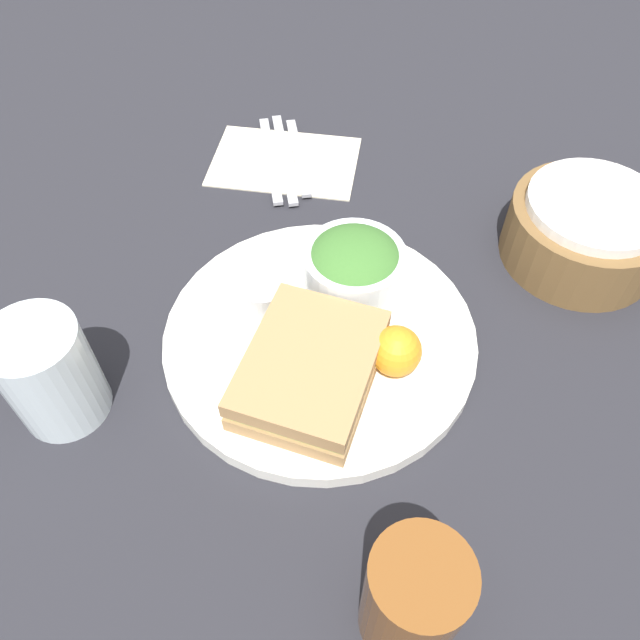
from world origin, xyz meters
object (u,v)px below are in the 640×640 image
(plate, at_px, (320,338))
(bread_basket, at_px, (585,230))
(water_glass, at_px, (49,374))
(fork, at_px, (271,159))
(dressing_cup, at_px, (263,293))
(knife, at_px, (284,158))
(spoon, at_px, (298,157))
(salad_bowl, at_px, (354,266))
(drink_glass, at_px, (413,599))
(sandwich, at_px, (312,369))

(plate, bearing_deg, bread_basket, 122.07)
(water_glass, bearing_deg, fork, 163.51)
(bread_basket, distance_m, water_glass, 0.56)
(dressing_cup, xyz_separation_m, knife, (-0.25, -0.03, -0.03))
(bread_basket, relative_size, spoon, 1.08)
(salad_bowl, distance_m, knife, 0.25)
(drink_glass, bearing_deg, plate, -157.27)
(plate, relative_size, bread_basket, 1.83)
(salad_bowl, height_order, drink_glass, drink_glass)
(salad_bowl, distance_m, water_glass, 0.30)
(salad_bowl, bearing_deg, bread_basket, 112.57)
(dressing_cup, xyz_separation_m, drink_glass, (0.27, 0.17, 0.03))
(sandwich, height_order, salad_bowl, salad_bowl)
(bread_basket, distance_m, spoon, 0.36)
(plate, xyz_separation_m, sandwich, (0.06, 0.00, 0.03))
(sandwich, bearing_deg, knife, -164.69)
(salad_bowl, xyz_separation_m, drink_glass, (0.31, 0.08, 0.01))
(plate, bearing_deg, spoon, -165.54)
(bread_basket, xyz_separation_m, fork, (-0.11, -0.37, -0.03))
(drink_glass, bearing_deg, knife, -159.78)
(bread_basket, relative_size, knife, 0.92)
(sandwich, height_order, dressing_cup, sandwich)
(dressing_cup, xyz_separation_m, bread_basket, (-0.14, 0.33, 0.01))
(plate, xyz_separation_m, fork, (-0.27, -0.11, -0.00))
(salad_bowl, xyz_separation_m, water_glass, (0.18, -0.25, 0.01))
(dressing_cup, xyz_separation_m, spoon, (-0.26, -0.01, -0.03))
(sandwich, bearing_deg, dressing_cup, -143.55)
(plate, relative_size, sandwich, 1.91)
(drink_glass, height_order, spoon, drink_glass)
(dressing_cup, distance_m, knife, 0.25)
(salad_bowl, xyz_separation_m, fork, (-0.21, -0.13, -0.04))
(bread_basket, height_order, water_glass, water_glass)
(dressing_cup, relative_size, bread_basket, 0.30)
(salad_bowl, relative_size, dressing_cup, 2.07)
(fork, height_order, knife, same)
(water_glass, bearing_deg, bread_basket, 119.46)
(dressing_cup, height_order, water_glass, water_glass)
(plate, bearing_deg, knife, -162.05)
(salad_bowl, bearing_deg, spoon, -155.88)
(knife, bearing_deg, bread_basket, -125.69)
(drink_glass, height_order, water_glass, drink_glass)
(plate, bearing_deg, drink_glass, 22.73)
(sandwich, xyz_separation_m, salad_bowl, (-0.12, 0.02, 0.01))
(dressing_cup, distance_m, fork, 0.25)
(dressing_cup, height_order, drink_glass, drink_glass)
(sandwich, distance_m, salad_bowl, 0.13)
(fork, distance_m, spoon, 0.04)
(salad_bowl, xyz_separation_m, dressing_cup, (0.04, -0.09, -0.02))
(bread_basket, xyz_separation_m, water_glass, (0.28, -0.49, 0.02))
(drink_glass, bearing_deg, sandwich, -151.67)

